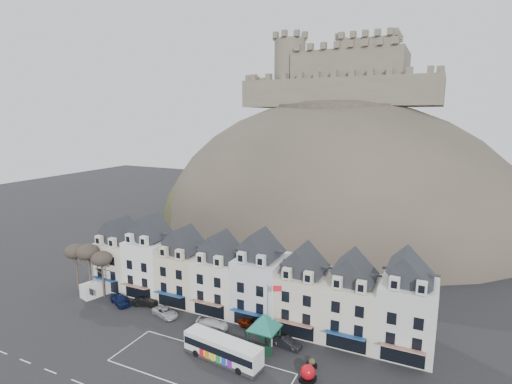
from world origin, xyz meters
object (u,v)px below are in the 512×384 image
(car_black, at_px, (145,302))
(car_maroon, at_px, (251,323))
(red_buoy, at_px, (308,373))
(car_charcoal, at_px, (286,342))
(white_van, at_px, (98,288))
(car_navy, at_px, (120,300))
(car_white, at_px, (212,324))
(car_silver, at_px, (165,312))
(bus, at_px, (223,349))
(bus_shelter, at_px, (265,321))
(flagpole, at_px, (273,311))

(car_black, distance_m, car_maroon, 18.10)
(red_buoy, relative_size, car_charcoal, 0.51)
(white_van, relative_size, car_black, 1.40)
(car_navy, xyz_separation_m, car_white, (17.21, 0.00, -0.13))
(car_navy, distance_m, car_charcoal, 28.26)
(car_navy, bearing_deg, car_silver, -66.37)
(bus, bearing_deg, car_maroon, 99.74)
(car_white, height_order, car_charcoal, car_charcoal)
(red_buoy, bearing_deg, car_silver, 167.59)
(bus_shelter, height_order, car_white, bus_shelter)
(bus, bearing_deg, car_white, 138.21)
(car_navy, xyz_separation_m, car_charcoal, (28.26, 0.18, -0.11))
(bus_shelter, distance_m, red_buoy, 8.77)
(car_navy, bearing_deg, car_white, -66.37)
(bus, height_order, car_maroon, bus)
(car_white, bearing_deg, car_maroon, -76.69)
(red_buoy, bearing_deg, flagpole, 142.73)
(flagpole, height_order, car_navy, flagpole)
(flagpole, relative_size, car_navy, 1.89)
(car_black, xyz_separation_m, car_silver, (4.97, -1.28, -0.03))
(bus_shelter, distance_m, car_white, 9.15)
(bus, distance_m, flagpole, 7.74)
(bus, relative_size, car_white, 2.38)
(car_silver, height_order, car_charcoal, car_charcoal)
(flagpole, height_order, car_maroon, flagpole)
(car_black, bearing_deg, car_white, -113.74)
(white_van, xyz_separation_m, car_maroon, (27.96, 1.45, -0.46))
(flagpole, xyz_separation_m, car_maroon, (-4.65, 2.96, -4.27))
(car_silver, bearing_deg, car_black, 91.89)
(red_buoy, height_order, car_silver, red_buoy)
(white_van, height_order, car_navy, white_van)
(flagpole, distance_m, car_black, 23.18)
(flagpole, bearing_deg, car_navy, 179.01)
(bus, distance_m, car_navy, 23.16)
(flagpole, height_order, car_charcoal, flagpole)
(car_charcoal, bearing_deg, bus, 143.95)
(flagpole, bearing_deg, car_charcoal, 21.78)
(car_silver, xyz_separation_m, car_maroon, (13.09, 2.50, 0.10))
(car_charcoal, bearing_deg, car_navy, 98.18)
(red_buoy, relative_size, car_silver, 0.48)
(white_van, xyz_separation_m, car_white, (23.16, -1.05, -0.53))
(car_silver, bearing_deg, car_navy, 106.30)
(bus, bearing_deg, car_silver, 163.44)
(red_buoy, height_order, car_white, red_buoy)
(car_navy, distance_m, car_silver, 8.92)
(bus_shelter, height_order, white_van, bus_shelter)
(white_van, bearing_deg, car_navy, 5.21)
(white_van, relative_size, car_navy, 1.20)
(flagpole, distance_m, car_charcoal, 4.65)
(white_van, height_order, car_charcoal, white_van)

